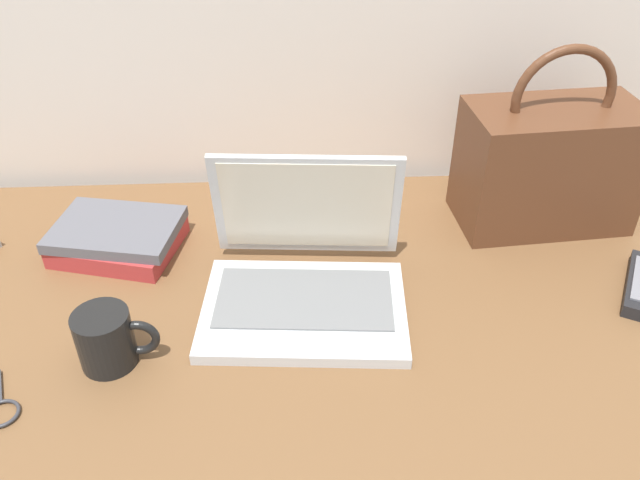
# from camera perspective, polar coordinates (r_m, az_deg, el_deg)

# --- Properties ---
(desk) EXTENTS (1.60, 0.76, 0.03)m
(desk) POSITION_cam_1_polar(r_m,az_deg,el_deg) (1.03, 1.45, -6.03)
(desk) COLOR brown
(desk) RESTS_ON ground
(laptop) EXTENTS (0.33, 0.29, 0.22)m
(laptop) POSITION_cam_1_polar(r_m,az_deg,el_deg) (1.01, -1.34, -2.90)
(laptop) COLOR silver
(laptop) RESTS_ON desk
(coffee_mug) EXTENTS (0.11, 0.08, 0.09)m
(coffee_mug) POSITION_cam_1_polar(r_m,az_deg,el_deg) (0.95, -18.22, -8.28)
(coffee_mug) COLOR black
(coffee_mug) RESTS_ON desk
(handbag) EXTENTS (0.31, 0.18, 0.33)m
(handbag) POSITION_cam_1_polar(r_m,az_deg,el_deg) (1.22, 19.47, 6.39)
(handbag) COLOR #59331E
(handbag) RESTS_ON desk
(book_stack) EXTENTS (0.23, 0.20, 0.05)m
(book_stack) POSITION_cam_1_polar(r_m,az_deg,el_deg) (1.17, -17.40, 0.27)
(book_stack) COLOR #B23333
(book_stack) RESTS_ON desk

